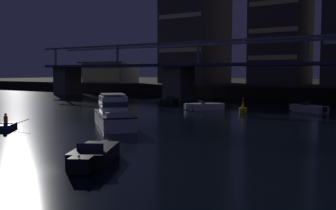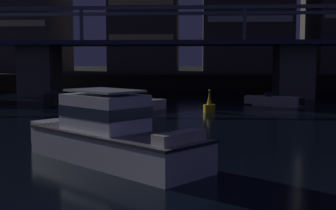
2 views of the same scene
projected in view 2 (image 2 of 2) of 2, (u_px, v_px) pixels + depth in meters
far_riverbank at (181, 74)px, 95.73m from camera, size 240.00×80.00×2.20m
river_bridge at (164, 58)px, 47.75m from camera, size 87.96×6.40×9.38m
cabin_cruiser_near_left at (109, 134)px, 17.40m from camera, size 8.31×7.47×2.79m
speedboat_mid_center at (53, 100)px, 40.22m from camera, size 3.11×5.07×1.16m
speedboat_mid_right at (275, 101)px, 38.80m from camera, size 4.90×3.49×1.16m
speedboat_far_left at (139, 105)px, 35.30m from camera, size 4.17×4.57×1.16m
channel_buoy at (209, 106)px, 33.87m from camera, size 0.90×0.90×1.76m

